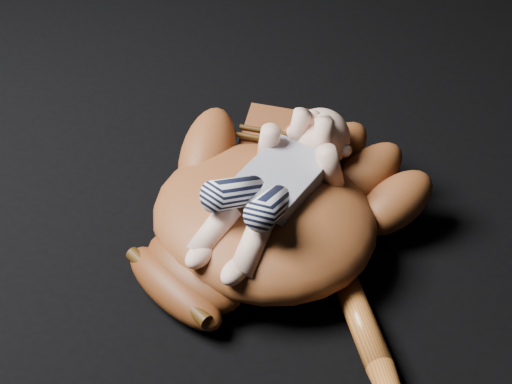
# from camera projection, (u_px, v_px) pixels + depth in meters

# --- Properties ---
(baseball_glove) EXTENTS (0.60, 0.64, 0.16)m
(baseball_glove) POSITION_uv_depth(u_px,v_px,m) (264.00, 209.00, 1.19)
(baseball_glove) COLOR brown
(baseball_glove) RESTS_ON ground
(newborn_baby) EXTENTS (0.20, 0.38, 0.15)m
(newborn_baby) POSITION_uv_depth(u_px,v_px,m) (271.00, 185.00, 1.15)
(newborn_baby) COLOR #E5AF94
(newborn_baby) RESTS_ON baseball_glove
(baseball_bat) EXTENTS (0.29, 0.35, 0.04)m
(baseball_bat) POSITION_uv_depth(u_px,v_px,m) (386.00, 381.00, 1.02)
(baseball_bat) COLOR #A4571F
(baseball_bat) RESTS_ON ground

